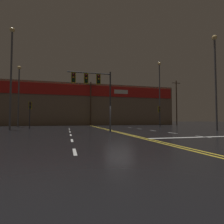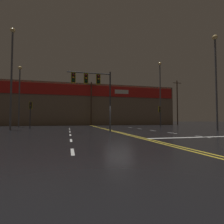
{
  "view_description": "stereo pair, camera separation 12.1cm",
  "coord_description": "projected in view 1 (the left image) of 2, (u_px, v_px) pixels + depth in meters",
  "views": [
    {
      "loc": [
        -4.65,
        -15.46,
        1.14
      ],
      "look_at": [
        0.0,
        2.62,
        2.0
      ],
      "focal_mm": 28.0,
      "sensor_mm": 36.0,
      "label": 1
    },
    {
      "loc": [
        -4.53,
        -15.49,
        1.14
      ],
      "look_at": [
        0.0,
        2.62,
        2.0
      ],
      "focal_mm": 28.0,
      "sensor_mm": 36.0,
      "label": 2
    }
  ],
  "objects": [
    {
      "name": "ground_plane",
      "position": [
        119.0,
        132.0,
        16.06
      ],
      "size": [
        200.0,
        200.0,
        0.0
      ],
      "primitive_type": "plane",
      "color": "black"
    },
    {
      "name": "road_markings",
      "position": [
        130.0,
        133.0,
        15.32
      ],
      "size": [
        13.0,
        60.0,
        0.01
      ],
      "color": "gold",
      "rests_on": "ground"
    },
    {
      "name": "traffic_signal_median",
      "position": [
        92.0,
        84.0,
        16.63
      ],
      "size": [
        4.19,
        0.36,
        5.87
      ],
      "color": "#38383D",
      "rests_on": "ground"
    },
    {
      "name": "traffic_signal_corner_northwest",
      "position": [
        30.0,
        109.0,
        23.13
      ],
      "size": [
        0.42,
        0.36,
        3.58
      ],
      "color": "#38383D",
      "rests_on": "ground"
    },
    {
      "name": "traffic_signal_corner_northeast",
      "position": [
        159.0,
        112.0,
        28.74
      ],
      "size": [
        0.42,
        0.36,
        3.43
      ],
      "color": "#38383D",
      "rests_on": "ground"
    },
    {
      "name": "streetlight_near_right",
      "position": [
        215.0,
        70.0,
        19.46
      ],
      "size": [
        0.56,
        0.56,
        10.69
      ],
      "color": "#59595E",
      "rests_on": "ground"
    },
    {
      "name": "streetlight_median_approach",
      "position": [
        160.0,
        86.0,
        32.22
      ],
      "size": [
        0.56,
        0.56,
        11.87
      ],
      "color": "#59595E",
      "rests_on": "ground"
    },
    {
      "name": "streetlight_far_left",
      "position": [
        19.0,
        88.0,
        27.78
      ],
      "size": [
        0.56,
        0.56,
        9.8
      ],
      "color": "#59595E",
      "rests_on": "ground"
    },
    {
      "name": "streetlight_far_right",
      "position": [
        11.0,
        66.0,
        20.01
      ],
      "size": [
        0.56,
        0.56,
        11.85
      ],
      "color": "#59595E",
      "rests_on": "ground"
    },
    {
      "name": "building_backdrop",
      "position": [
        87.0,
        106.0,
        42.21
      ],
      "size": [
        39.97,
        10.23,
        9.05
      ],
      "color": "#7A6651",
      "rests_on": "ground"
    },
    {
      "name": "utility_pole_row",
      "position": [
        91.0,
        100.0,
        36.85
      ],
      "size": [
        43.67,
        0.26,
        10.68
      ],
      "color": "#4C3828",
      "rests_on": "ground"
    }
  ]
}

